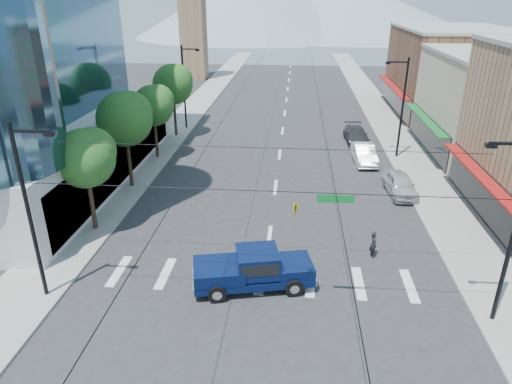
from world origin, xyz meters
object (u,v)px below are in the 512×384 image
Objects in this scene: pickup_truck at (253,268)px; parked_car_mid at (364,154)px; parked_car_near at (400,184)px; parked_car_far at (356,135)px; pedestrian at (373,244)px.

parked_car_mid is at bearing 54.92° from pickup_truck.
parked_car_near reaches higher than parked_car_far.
parked_car_near is (9.94, 12.79, -0.29)m from pickup_truck.
pickup_truck reaches higher than pedestrian.
parked_car_near is 7.13m from parked_car_mid.
parked_car_far is at bearing 87.30° from parked_car_mid.
pickup_truck is 27.06m from parked_car_far.
pickup_truck is 1.38× the size of parked_car_near.
pedestrian reaches higher than parked_car_near.
parked_car_near is 0.95× the size of parked_car_mid.
parked_car_far is (0.00, 6.11, -0.05)m from parked_car_mid.
pickup_truck is 1.31× the size of parked_car_mid.
pickup_truck is 21.31m from parked_car_mid.
pedestrian is 0.31× the size of parked_car_far.
parked_car_mid is (1.53, 16.14, 0.01)m from pedestrian.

